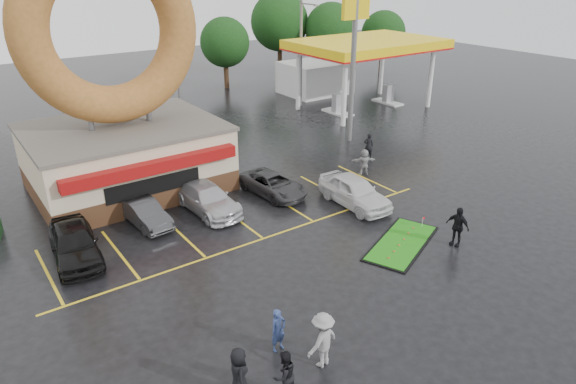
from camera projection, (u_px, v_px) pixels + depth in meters
ground at (307, 271)px, 21.66m from camera, size 120.00×120.00×0.00m
donut_shop at (120, 112)px, 27.88m from camera, size 10.20×8.70×13.50m
gas_station at (343, 61)px, 46.24m from camera, size 12.30×13.65×5.90m
shell_sign at (354, 35)px, 34.39m from camera, size 2.20×0.36×10.60m
streetlight_mid at (178, 69)px, 37.34m from camera, size 0.40×2.21×9.00m
streetlight_right at (302, 51)px, 44.41m from camera, size 0.40×2.21×9.00m
tree_far_a at (331, 29)px, 55.52m from camera, size 5.60×5.60×8.00m
tree_far_b at (383, 33)px, 57.47m from camera, size 4.90×4.90×7.00m
tree_far_c at (280, 22)px, 56.12m from camera, size 6.30×6.30×9.00m
tree_far_d at (225, 42)px, 50.95m from camera, size 4.90×4.90×7.00m
car_black at (74, 243)px, 22.24m from camera, size 2.38×4.83×1.59m
car_dgrey at (145, 213)px, 25.26m from camera, size 1.67×3.86×1.24m
car_silver at (207, 198)px, 26.63m from camera, size 2.16×4.88×1.39m
car_grey at (273, 184)px, 28.53m from camera, size 2.44×4.52×1.20m
car_white at (355, 191)px, 27.23m from camera, size 2.09×4.73×1.58m
person_blue at (278, 330)px, 17.00m from camera, size 0.61×0.43×1.58m
person_blackjkt at (284, 375)px, 15.13m from camera, size 0.82×0.66×1.63m
person_hoodie at (323, 340)px, 16.27m from camera, size 1.38×0.95×1.97m
person_bystander at (239, 374)px, 15.09m from camera, size 0.82×1.00×1.77m
person_cameraman at (457, 226)px, 23.30m from camera, size 0.64×1.18×1.90m
person_walker_near at (364, 162)px, 31.13m from camera, size 1.56×1.09×1.62m
person_walker_far at (368, 146)px, 33.64m from camera, size 0.76×0.70×1.74m
putting_green at (401, 243)px, 23.74m from camera, size 5.20×3.78×0.60m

